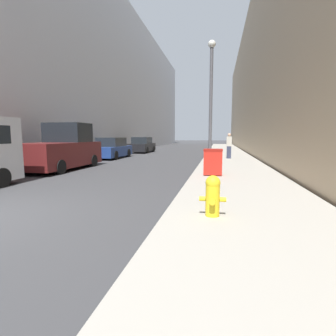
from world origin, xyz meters
TOP-DOWN VIEW (x-y plane):
  - sidewalk_right at (5.73, 18.00)m, footprint 3.54×60.00m
  - building_left_glass at (-11.00, 26.00)m, footprint 12.00×60.00m
  - building_right_stone at (13.60, 26.00)m, footprint 12.00×60.00m
  - fire_hydrant at (4.90, 0.98)m, footprint 0.51×0.40m
  - trash_bin at (4.79, 6.33)m, footprint 0.72×0.61m
  - lamppost at (4.51, 10.76)m, footprint 0.41×0.41m
  - pickup_truck at (-2.76, 7.88)m, footprint 2.27×4.93m
  - parked_sedan_near at (-2.88, 14.51)m, footprint 1.82×4.39m
  - parked_sedan_far at (-2.63, 21.57)m, footprint 1.90×4.21m
  - pedestrian_on_sidewalk at (5.68, 14.42)m, footprint 0.35×0.23m

SIDE VIEW (x-z plane):
  - sidewalk_right at x=5.73m, z-range 0.00..0.13m
  - fire_hydrant at x=4.90m, z-range 0.15..0.94m
  - trash_bin at x=4.79m, z-range 0.15..1.17m
  - parked_sedan_near at x=-2.88m, z-range -0.07..1.47m
  - parked_sedan_far at x=-2.63m, z-range -0.07..1.50m
  - pickup_truck at x=-2.76m, z-range -0.21..2.12m
  - pedestrian_on_sidewalk at x=5.68m, z-range 0.14..1.85m
  - lamppost at x=4.51m, z-range 0.43..7.01m
  - building_right_stone at x=13.60m, z-range 0.00..14.38m
  - building_left_glass at x=-11.00m, z-range 0.00..16.29m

